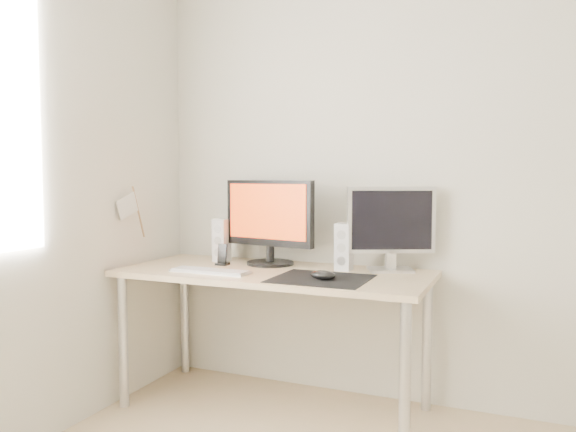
% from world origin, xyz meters
% --- Properties ---
extents(wall_back, '(3.50, 0.00, 3.50)m').
position_xyz_m(wall_back, '(0.00, 1.75, 1.25)').
color(wall_back, beige).
rests_on(wall_back, ground).
extents(mousepad, '(0.45, 0.40, 0.00)m').
position_xyz_m(mousepad, '(-0.63, 1.25, 0.73)').
color(mousepad, black).
rests_on(mousepad, desk).
extents(mouse, '(0.12, 0.07, 0.04)m').
position_xyz_m(mouse, '(-0.61, 1.22, 0.76)').
color(mouse, black).
rests_on(mouse, mousepad).
extents(desk, '(1.60, 0.70, 0.73)m').
position_xyz_m(desk, '(-0.93, 1.38, 0.65)').
color(desk, '#D1B587').
rests_on(desk, ground).
extents(main_monitor, '(0.55, 0.30, 0.47)m').
position_xyz_m(main_monitor, '(-1.03, 1.55, 0.98)').
color(main_monitor, black).
rests_on(main_monitor, desk).
extents(second_monitor, '(0.43, 0.24, 0.43)m').
position_xyz_m(second_monitor, '(-0.37, 1.60, 0.97)').
color(second_monitor, silver).
rests_on(second_monitor, desk).
extents(speaker_left, '(0.08, 0.09, 0.24)m').
position_xyz_m(speaker_left, '(-1.34, 1.56, 0.85)').
color(speaker_left, white).
rests_on(speaker_left, desk).
extents(speaker_right, '(0.08, 0.09, 0.24)m').
position_xyz_m(speaker_right, '(-0.60, 1.53, 0.85)').
color(speaker_right, white).
rests_on(speaker_right, desk).
extents(keyboard, '(0.42, 0.12, 0.02)m').
position_xyz_m(keyboard, '(-1.21, 1.20, 0.74)').
color(keyboard, silver).
rests_on(keyboard, desk).
extents(phone_dock, '(0.07, 0.06, 0.12)m').
position_xyz_m(phone_dock, '(-1.27, 1.44, 0.77)').
color(phone_dock, black).
rests_on(phone_dock, desk).
extents(pennant, '(0.01, 0.23, 0.29)m').
position_xyz_m(pennant, '(-1.72, 1.24, 1.05)').
color(pennant, '#A57F54').
rests_on(pennant, wall_left).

